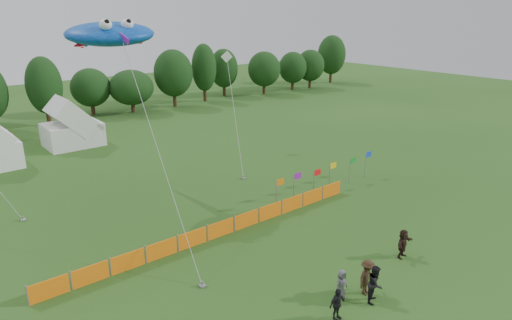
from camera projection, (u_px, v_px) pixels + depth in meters
ground at (332, 288)px, 22.75m from camera, size 160.00×160.00×0.00m
treeline at (65, 87)px, 55.48m from camera, size 104.57×8.78×8.36m
tent_right at (72, 127)px, 45.97m from camera, size 5.38×4.31×3.80m
barrier_fence at (221, 229)px, 27.78m from camera, size 21.90×0.06×1.00m
flag_row at (325, 174)px, 34.41m from camera, size 10.73×0.61×2.23m
spectator_b at (375, 284)px, 21.47m from camera, size 1.13×1.03×1.87m
spectator_c at (367, 277)px, 22.03m from camera, size 1.26×0.83×1.84m
spectator_d at (337, 304)px, 20.24m from camera, size 0.91×0.39×1.55m
spectator_e at (341, 284)px, 21.74m from camera, size 0.78×0.54×1.52m
spectator_f at (403, 244)px, 25.34m from camera, size 1.61×0.73×1.68m
stingray_kite at (108, 34)px, 30.57m from camera, size 7.09×21.31×12.72m
small_kite_white at (231, 90)px, 42.17m from camera, size 5.74×9.36×9.43m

